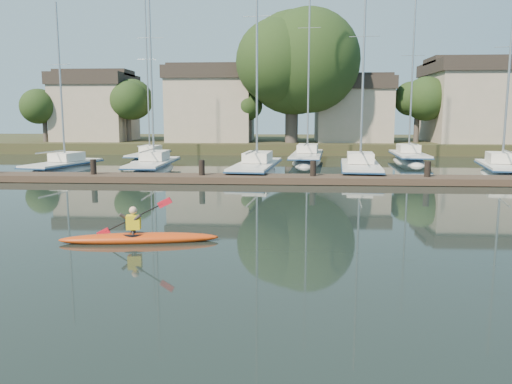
# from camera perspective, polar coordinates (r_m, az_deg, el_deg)

# --- Properties ---
(ground) EXTENTS (160.00, 160.00, 0.00)m
(ground) POSITION_cam_1_polar(r_m,az_deg,el_deg) (13.22, -3.57, -7.02)
(ground) COLOR black
(ground) RESTS_ON ground
(kayak) EXTENTS (4.56, 1.26, 1.45)m
(kayak) POSITION_cam_1_polar(r_m,az_deg,el_deg) (14.68, -13.29, -4.93)
(kayak) COLOR #B1410D
(kayak) RESTS_ON ground
(dock) EXTENTS (34.00, 2.00, 1.80)m
(dock) POSITION_cam_1_polar(r_m,az_deg,el_deg) (26.88, 0.12, 1.54)
(dock) COLOR #473629
(dock) RESTS_ON ground
(sailboat_0) EXTENTS (3.52, 7.71, 11.81)m
(sailboat_0) POSITION_cam_1_polar(r_m,az_deg,el_deg) (34.59, -21.10, 1.91)
(sailboat_0) COLOR silver
(sailboat_0) RESTS_ON ground
(sailboat_1) EXTENTS (2.38, 8.94, 14.56)m
(sailboat_1) POSITION_cam_1_polar(r_m,az_deg,el_deg) (33.23, -11.63, 2.05)
(sailboat_1) COLOR silver
(sailboat_1) RESTS_ON ground
(sailboat_2) EXTENTS (3.30, 9.98, 16.22)m
(sailboat_2) POSITION_cam_1_polar(r_m,az_deg,el_deg) (30.96, 0.02, 1.74)
(sailboat_2) COLOR silver
(sailboat_2) RESTS_ON ground
(sailboat_3) EXTENTS (3.16, 8.99, 14.20)m
(sailboat_3) POSITION_cam_1_polar(r_m,az_deg,el_deg) (30.96, 11.80, 1.54)
(sailboat_3) COLOR silver
(sailboat_3) RESTS_ON ground
(sailboat_4) EXTENTS (3.87, 8.11, 13.26)m
(sailboat_4) POSITION_cam_1_polar(r_m,az_deg,el_deg) (33.82, 26.27, 1.41)
(sailboat_4) COLOR silver
(sailboat_4) RESTS_ON ground
(sailboat_5) EXTENTS (2.20, 8.37, 13.76)m
(sailboat_5) POSITION_cam_1_polar(r_m,az_deg,el_deg) (41.83, -12.09, 3.43)
(sailboat_5) COLOR silver
(sailboat_5) RESTS_ON ground
(sailboat_6) EXTENTS (3.31, 11.09, 17.37)m
(sailboat_6) POSITION_cam_1_polar(r_m,az_deg,el_deg) (39.29, 5.84, 3.19)
(sailboat_6) COLOR silver
(sailboat_6) RESTS_ON ground
(sailboat_7) EXTENTS (2.89, 8.86, 14.07)m
(sailboat_7) POSITION_cam_1_polar(r_m,az_deg,el_deg) (40.91, 17.05, 3.06)
(sailboat_7) COLOR silver
(sailboat_7) RESTS_ON ground
(shore) EXTENTS (90.00, 25.25, 12.75)m
(shore) POSITION_cam_1_polar(r_m,az_deg,el_deg) (52.91, 3.62, 8.37)
(shore) COLOR #30381C
(shore) RESTS_ON ground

